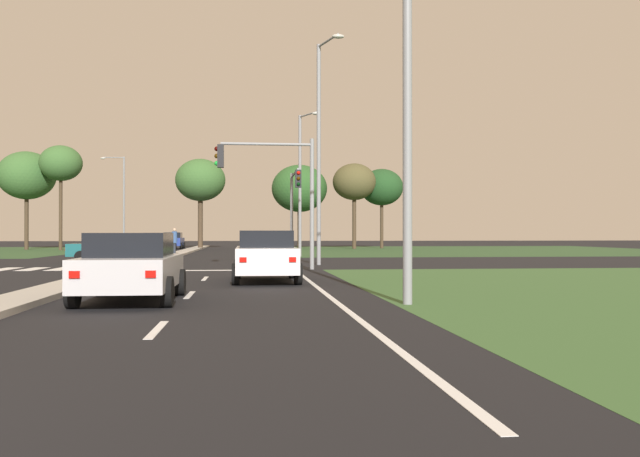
{
  "coord_description": "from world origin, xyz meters",
  "views": [
    {
      "loc": [
        4.91,
        -4.85,
        1.51
      ],
      "look_at": [
        9.03,
        33.59,
        1.79
      ],
      "focal_mm": 37.99,
      "sensor_mm": 36.0,
      "label": 1
    }
  ],
  "objects_px": {
    "treeline_seventh": "(354,182)",
    "traffic_signal_near_right": "(277,180)",
    "pedestrian_at_median": "(175,238)",
    "street_lamp_near": "(413,42)",
    "street_lamp_fourth": "(122,197)",
    "car_silver_second": "(132,266)",
    "treeline_third": "(61,164)",
    "car_maroon_sixth": "(155,243)",
    "street_lamp_third": "(302,177)",
    "treeline_sixth": "(382,187)",
    "treeline_fourth": "(200,181)",
    "car_blue_fourth": "(173,241)",
    "car_beige_third": "(163,242)",
    "street_lamp_second": "(320,142)",
    "treeline_second": "(27,176)",
    "treeline_fifth": "(299,189)",
    "car_teal_fifth": "(112,248)",
    "car_white_seventh": "(266,256)",
    "traffic_signal_far_right": "(294,196)"
  },
  "relations": [
    {
      "from": "car_teal_fifth",
      "to": "traffic_signal_near_right",
      "type": "relative_size",
      "value": 0.8
    },
    {
      "from": "traffic_signal_near_right",
      "to": "car_maroon_sixth",
      "type": "bearing_deg",
      "value": 108.21
    },
    {
      "from": "car_silver_second",
      "to": "street_lamp_third",
      "type": "distance_m",
      "value": 29.26
    },
    {
      "from": "car_teal_fifth",
      "to": "treeline_sixth",
      "type": "xyz_separation_m",
      "value": [
        20.49,
        30.99,
        5.37
      ]
    },
    {
      "from": "street_lamp_third",
      "to": "car_teal_fifth",
      "type": "bearing_deg",
      "value": -144.53
    },
    {
      "from": "car_blue_fourth",
      "to": "traffic_signal_near_right",
      "type": "relative_size",
      "value": 0.8
    },
    {
      "from": "car_beige_third",
      "to": "traffic_signal_near_right",
      "type": "height_order",
      "value": "traffic_signal_near_right"
    },
    {
      "from": "traffic_signal_near_right",
      "to": "car_blue_fourth",
      "type": "bearing_deg",
      "value": 102.37
    },
    {
      "from": "car_beige_third",
      "to": "car_maroon_sixth",
      "type": "height_order",
      "value": "car_maroon_sixth"
    },
    {
      "from": "traffic_signal_near_right",
      "to": "street_lamp_fourth",
      "type": "relative_size",
      "value": 0.56
    },
    {
      "from": "street_lamp_near",
      "to": "street_lamp_fourth",
      "type": "xyz_separation_m",
      "value": [
        -16.95,
        60.18,
        -0.18
      ]
    },
    {
      "from": "pedestrian_at_median",
      "to": "car_silver_second",
      "type": "bearing_deg",
      "value": 74.6
    },
    {
      "from": "street_lamp_second",
      "to": "treeline_fifth",
      "type": "bearing_deg",
      "value": 87.32
    },
    {
      "from": "car_maroon_sixth",
      "to": "car_blue_fourth",
      "type": "bearing_deg",
      "value": -89.86
    },
    {
      "from": "treeline_third",
      "to": "street_lamp_near",
      "type": "bearing_deg",
      "value": -67.41
    },
    {
      "from": "traffic_signal_far_right",
      "to": "car_teal_fifth",
      "type": "bearing_deg",
      "value": -162.52
    },
    {
      "from": "traffic_signal_far_right",
      "to": "treeline_second",
      "type": "xyz_separation_m",
      "value": [
        -23.02,
        25.75,
        3.17
      ]
    },
    {
      "from": "car_silver_second",
      "to": "street_lamp_third",
      "type": "bearing_deg",
      "value": 77.96
    },
    {
      "from": "street_lamp_fourth",
      "to": "car_silver_second",
      "type": "bearing_deg",
      "value": -79.57
    },
    {
      "from": "car_silver_second",
      "to": "treeline_third",
      "type": "xyz_separation_m",
      "value": [
        -14.13,
        47.4,
        6.97
      ]
    },
    {
      "from": "car_silver_second",
      "to": "street_lamp_near",
      "type": "relative_size",
      "value": 0.42
    },
    {
      "from": "car_beige_third",
      "to": "car_blue_fourth",
      "type": "bearing_deg",
      "value": -91.21
    },
    {
      "from": "street_lamp_third",
      "to": "pedestrian_at_median",
      "type": "height_order",
      "value": "street_lamp_third"
    },
    {
      "from": "pedestrian_at_median",
      "to": "street_lamp_near",
      "type": "bearing_deg",
      "value": 85.27
    },
    {
      "from": "treeline_fourth",
      "to": "street_lamp_second",
      "type": "bearing_deg",
      "value": -76.8
    },
    {
      "from": "pedestrian_at_median",
      "to": "car_white_seventh",
      "type": "bearing_deg",
      "value": 82.85
    },
    {
      "from": "car_silver_second",
      "to": "car_blue_fourth",
      "type": "distance_m",
      "value": 51.31
    },
    {
      "from": "treeline_fourth",
      "to": "car_silver_second",
      "type": "bearing_deg",
      "value": -87.77
    },
    {
      "from": "treeline_sixth",
      "to": "treeline_fourth",
      "type": "bearing_deg",
      "value": -176.23
    },
    {
      "from": "treeline_fourth",
      "to": "traffic_signal_near_right",
      "type": "bearing_deg",
      "value": -81.36
    },
    {
      "from": "street_lamp_second",
      "to": "street_lamp_fourth",
      "type": "distance_m",
      "value": 45.6
    },
    {
      "from": "car_silver_second",
      "to": "street_lamp_third",
      "type": "height_order",
      "value": "street_lamp_third"
    },
    {
      "from": "treeline_third",
      "to": "treeline_seventh",
      "type": "bearing_deg",
      "value": 4.95
    },
    {
      "from": "car_silver_second",
      "to": "treeline_fifth",
      "type": "xyz_separation_m",
      "value": [
        7.59,
        50.43,
        5.1
      ]
    },
    {
      "from": "treeline_fifth",
      "to": "car_teal_fifth",
      "type": "bearing_deg",
      "value": -112.15
    },
    {
      "from": "street_lamp_second",
      "to": "street_lamp_fourth",
      "type": "height_order",
      "value": "street_lamp_second"
    },
    {
      "from": "car_teal_fifth",
      "to": "treeline_fifth",
      "type": "relative_size",
      "value": 0.54
    },
    {
      "from": "car_maroon_sixth",
      "to": "street_lamp_fourth",
      "type": "height_order",
      "value": "street_lamp_fourth"
    },
    {
      "from": "traffic_signal_far_right",
      "to": "traffic_signal_near_right",
      "type": "xyz_separation_m",
      "value": [
        -1.49,
        -10.98,
        0.09
      ]
    },
    {
      "from": "traffic_signal_far_right",
      "to": "street_lamp_fourth",
      "type": "distance_m",
      "value": 38.66
    },
    {
      "from": "car_silver_second",
      "to": "treeline_second",
      "type": "bearing_deg",
      "value": 109.7
    },
    {
      "from": "street_lamp_second",
      "to": "treeline_second",
      "type": "xyz_separation_m",
      "value": [
        -23.77,
        33.01,
        0.98
      ]
    },
    {
      "from": "car_teal_fifth",
      "to": "car_white_seventh",
      "type": "xyz_separation_m",
      "value": [
        7.6,
        -14.95,
        0.05
      ]
    },
    {
      "from": "car_beige_third",
      "to": "car_blue_fourth",
      "type": "xyz_separation_m",
      "value": [
        0.14,
        6.73,
        0.03
      ]
    },
    {
      "from": "car_white_seventh",
      "to": "pedestrian_at_median",
      "type": "distance_m",
      "value": 24.79
    },
    {
      "from": "treeline_seventh",
      "to": "traffic_signal_near_right",
      "type": "bearing_deg",
      "value": -103.92
    },
    {
      "from": "car_silver_second",
      "to": "car_white_seventh",
      "type": "height_order",
      "value": "car_white_seventh"
    },
    {
      "from": "car_beige_third",
      "to": "street_lamp_second",
      "type": "distance_m",
      "value": 30.2
    },
    {
      "from": "street_lamp_second",
      "to": "treeline_seventh",
      "type": "relative_size",
      "value": 1.27
    },
    {
      "from": "car_maroon_sixth",
      "to": "treeline_third",
      "type": "xyz_separation_m",
      "value": [
        -9.54,
        9.14,
        6.96
      ]
    }
  ]
}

